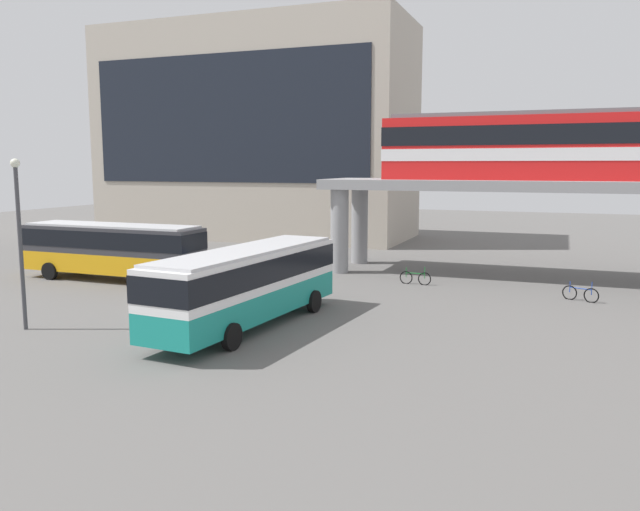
% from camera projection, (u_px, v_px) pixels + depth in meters
% --- Properties ---
extents(ground_plane, '(120.00, 120.00, 0.00)m').
position_uv_depth(ground_plane, '(306.00, 276.00, 38.03)').
color(ground_plane, '#605E5B').
extents(station_building, '(28.11, 11.62, 18.95)m').
position_uv_depth(station_building, '(256.00, 133.00, 58.81)').
color(station_building, '#B2A899').
rests_on(station_building, ground_plane).
extents(elevated_platform, '(31.63, 5.71, 5.70)m').
position_uv_depth(elevated_platform, '(600.00, 196.00, 35.51)').
color(elevated_platform, gray).
rests_on(elevated_platform, ground_plane).
extents(train, '(24.60, 2.96, 3.84)m').
position_uv_depth(train, '(605.00, 145.00, 35.09)').
color(train, red).
rests_on(train, elevated_platform).
extents(bus_main, '(3.49, 11.22, 3.22)m').
position_uv_depth(bus_main, '(248.00, 279.00, 25.86)').
color(bus_main, teal).
rests_on(bus_main, ground_plane).
extents(bus_secondary, '(11.08, 2.89, 3.22)m').
position_uv_depth(bus_secondary, '(112.00, 246.00, 36.52)').
color(bus_secondary, orange).
rests_on(bus_secondary, ground_plane).
extents(bicycle_green, '(1.79, 0.16, 1.04)m').
position_uv_depth(bicycle_green, '(415.00, 278.00, 35.42)').
color(bicycle_green, black).
rests_on(bicycle_green, ground_plane).
extents(bicycle_blue, '(1.68, 0.73, 1.04)m').
position_uv_depth(bicycle_blue, '(580.00, 294.00, 31.06)').
color(bicycle_blue, black).
rests_on(bicycle_blue, ground_plane).
extents(pedestrian_walking_across, '(0.46, 0.47, 1.66)m').
position_uv_depth(pedestrian_walking_across, '(298.00, 264.00, 37.61)').
color(pedestrian_walking_across, gray).
rests_on(pedestrian_walking_across, ground_plane).
extents(pedestrian_waiting_near_stop, '(0.47, 0.40, 1.62)m').
position_uv_depth(pedestrian_waiting_near_stop, '(283.00, 267.00, 36.55)').
color(pedestrian_waiting_near_stop, '#26262D').
rests_on(pedestrian_waiting_near_stop, ground_plane).
extents(lamp_post, '(0.36, 0.36, 6.81)m').
position_uv_depth(lamp_post, '(19.00, 231.00, 25.21)').
color(lamp_post, '#3F3F44').
rests_on(lamp_post, ground_plane).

